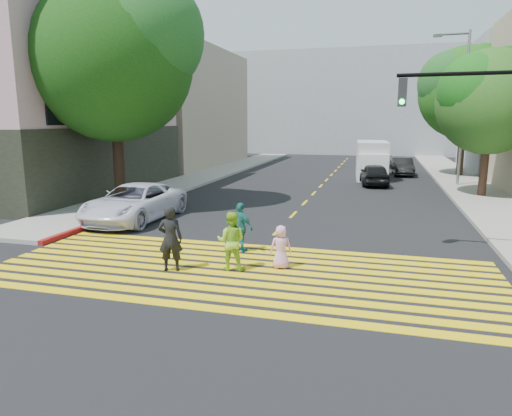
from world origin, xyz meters
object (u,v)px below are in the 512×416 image
at_px(traffic_signal, 497,134).
at_px(dark_car_near, 374,174).
at_px(silver_car, 380,159).
at_px(white_van, 372,161).
at_px(pedestrian_woman, 231,241).
at_px(tree_right_far, 467,88).
at_px(tree_right_near, 492,96).
at_px(pedestrian_child, 281,247).
at_px(white_sedan, 135,203).
at_px(pedestrian_extra, 241,227).
at_px(pedestrian_man, 170,239).
at_px(dark_car_parked, 403,167).
at_px(tree_left, 115,52).

bearing_deg(traffic_signal, dark_car_near, 105.20).
xyz_separation_m(silver_car, white_van, (-0.56, -8.56, 0.53)).
bearing_deg(white_van, pedestrian_woman, -102.12).
bearing_deg(tree_right_far, tree_right_near, -91.86).
xyz_separation_m(pedestrian_child, white_sedan, (-6.92, 4.35, 0.13)).
xyz_separation_m(pedestrian_extra, white_van, (3.36, 19.77, 0.44)).
bearing_deg(white_sedan, pedestrian_man, -50.62).
relative_size(tree_right_near, white_van, 1.39).
bearing_deg(pedestrian_man, pedestrian_woman, -177.07).
distance_m(tree_right_far, dark_car_near, 9.95).
bearing_deg(dark_car_parked, pedestrian_child, -103.46).
bearing_deg(traffic_signal, tree_right_near, 82.50).
height_order(dark_car_parked, white_van, white_van).
bearing_deg(white_sedan, dark_car_parked, 61.60).
bearing_deg(traffic_signal, pedestrian_extra, -169.91).
bearing_deg(silver_car, traffic_signal, 105.16).
bearing_deg(tree_right_near, white_van, 129.66).
height_order(tree_right_near, traffic_signal, tree_right_near).
xyz_separation_m(white_sedan, dark_car_parked, (10.94, 19.09, -0.10)).
distance_m(dark_car_parked, traffic_signal, 21.57).
distance_m(tree_right_far, dark_car_parked, 6.78).
distance_m(tree_right_near, dark_car_near, 7.89).
distance_m(pedestrian_woman, white_van, 21.70).
relative_size(pedestrian_man, white_sedan, 0.34).
relative_size(pedestrian_man, white_van, 0.32).
distance_m(silver_car, traffic_signal, 27.77).
xyz_separation_m(tree_right_near, pedestrian_woman, (-8.89, -14.49, -4.34)).
bearing_deg(traffic_signal, pedestrian_man, -156.65).
distance_m(pedestrian_extra, white_van, 20.06).
height_order(tree_left, pedestrian_woman, tree_left).
bearing_deg(traffic_signal, dark_car_parked, 96.71).
relative_size(tree_right_far, pedestrian_extra, 5.99).
height_order(pedestrian_man, silver_car, pedestrian_man).
distance_m(tree_left, pedestrian_extra, 11.35).
distance_m(pedestrian_child, silver_car, 29.67).
distance_m(tree_left, pedestrian_child, 13.12).
xyz_separation_m(dark_car_near, silver_car, (0.30, 12.12, -0.01)).
xyz_separation_m(pedestrian_extra, silver_car, (3.93, 28.33, -0.10)).
distance_m(tree_right_near, pedestrian_child, 16.60).
distance_m(dark_car_near, silver_car, 12.13).
distance_m(pedestrian_man, pedestrian_extra, 2.53).
relative_size(dark_car_near, dark_car_parked, 1.04).
height_order(pedestrian_woman, white_sedan, pedestrian_woman).
relative_size(tree_left, tree_right_near, 1.35).
distance_m(dark_car_near, traffic_signal, 15.95).
xyz_separation_m(tree_right_far, white_sedan, (-14.86, -18.99, -5.44)).
xyz_separation_m(tree_right_near, white_sedan, (-14.56, -9.67, -4.41)).
height_order(tree_left, traffic_signal, tree_left).
height_order(tree_left, pedestrian_child, tree_left).
xyz_separation_m(tree_left, pedestrian_extra, (7.57, -5.79, -6.16)).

